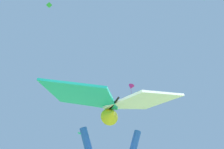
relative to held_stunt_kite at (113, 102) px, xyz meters
The scene contains 4 objects.
held_stunt_kite is the anchor object (origin of this frame).
distant_kite_teal_mid_left 35.27m from the held_stunt_kite, 98.75° to the left, with size 1.08×1.09×0.35m.
distant_kite_green_high_right 25.11m from the held_stunt_kite, 114.49° to the left, with size 0.58×0.62×0.35m.
distant_kite_magenta_high_left 30.66m from the held_stunt_kite, 84.07° to the left, with size 1.27×1.20×2.05m.
Camera 1 is at (-0.31, -2.78, 1.21)m, focal length 35.42 mm.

